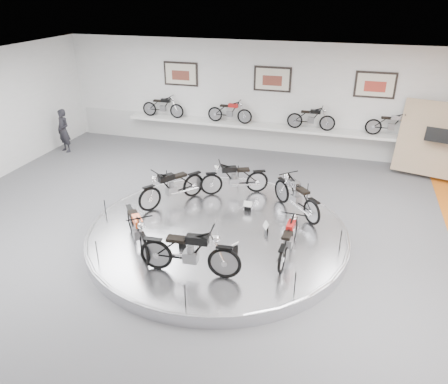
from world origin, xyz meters
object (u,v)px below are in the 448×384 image
(visitor, at_px, (64,131))
(bike_f, at_px, (289,239))
(display_platform, at_px, (218,234))
(bike_a, at_px, (296,195))
(shelf, at_px, (269,127))
(bike_c, at_px, (172,186))
(bike_b, at_px, (234,178))
(bike_d, at_px, (137,228))
(bike_e, at_px, (190,251))

(visitor, bearing_deg, bike_f, -7.44)
(display_platform, height_order, bike_a, bike_a)
(shelf, distance_m, bike_a, 5.31)
(bike_c, bearing_deg, shelf, -161.37)
(bike_b, height_order, bike_f, bike_b)
(display_platform, distance_m, bike_c, 1.97)
(bike_c, bearing_deg, bike_d, 37.31)
(shelf, bearing_deg, bike_b, -91.68)
(bike_c, relative_size, bike_f, 1.16)
(bike_a, distance_m, bike_b, 1.97)
(display_platform, distance_m, bike_f, 2.07)
(bike_a, relative_size, bike_c, 0.97)
(bike_a, height_order, bike_e, bike_e)
(shelf, relative_size, bike_c, 6.25)
(display_platform, xyz_separation_m, bike_d, (-1.50, -1.32, 0.64))
(bike_b, distance_m, bike_c, 1.82)
(visitor, bearing_deg, bike_c, -9.18)
(shelf, distance_m, bike_e, 8.33)
(bike_b, xyz_separation_m, bike_d, (-1.37, -3.36, 0.00))
(bike_d, relative_size, visitor, 1.04)
(bike_b, relative_size, bike_e, 0.91)
(bike_c, bearing_deg, bike_b, 161.46)
(shelf, relative_size, visitor, 6.80)
(bike_d, bearing_deg, bike_f, 60.82)
(bike_e, bearing_deg, shelf, 85.68)
(visitor, bearing_deg, shelf, 36.59)
(display_platform, distance_m, visitor, 8.65)
(display_platform, bearing_deg, bike_b, 93.57)
(shelf, distance_m, bike_c, 5.67)
(bike_a, bearing_deg, bike_e, 109.43)
(bike_b, xyz_separation_m, bike_e, (0.13, -3.97, 0.05))
(bike_a, xyz_separation_m, bike_e, (-1.73, -3.31, 0.04))
(bike_f, bearing_deg, bike_d, 103.71)
(bike_a, distance_m, bike_c, 3.35)
(bike_a, distance_m, bike_d, 4.20)
(bike_b, height_order, bike_e, bike_e)
(display_platform, distance_m, shelf, 6.46)
(bike_d, relative_size, bike_e, 0.92)
(bike_b, height_order, visitor, visitor)
(bike_b, height_order, bike_c, bike_c)
(bike_b, distance_m, bike_f, 3.40)
(bike_f, bearing_deg, bike_c, 67.56)
(display_platform, height_order, shelf, shelf)
(bike_c, distance_m, bike_d, 2.28)
(visitor, bearing_deg, bike_d, -22.58)
(shelf, height_order, bike_f, bike_f)
(bike_c, relative_size, bike_d, 1.05)
(bike_a, xyz_separation_m, visitor, (-9.13, 3.04, 0.01))
(bike_c, height_order, bike_f, bike_c)
(bike_f, xyz_separation_m, visitor, (-9.25, 5.14, 0.06))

